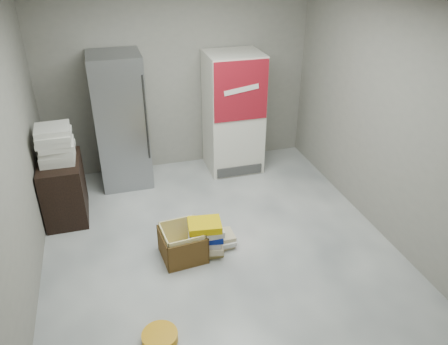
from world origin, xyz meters
The scene contains 10 objects.
ground centered at (0.00, 0.00, 0.00)m, with size 5.00×5.00×0.00m, color silver.
room_shell centered at (0.00, 0.00, 1.80)m, with size 4.04×5.04×2.82m.
steel_fridge centered at (-0.90, 2.13, 0.95)m, with size 0.70×0.72×1.90m.
coke_cooler centered at (0.75, 2.12, 0.90)m, with size 0.80×0.73×1.80m.
wood_shelf centered at (-1.73, 1.40, 0.40)m, with size 0.50×0.80×0.80m, color black.
supply_box_stack centered at (-1.72, 1.40, 1.03)m, with size 0.43×0.44×0.45m.
phonebook_stack_main centered at (-0.18, 0.14, 0.23)m, with size 0.43×0.38×0.45m.
phonebook_stack_side centered at (0.01, 0.24, 0.07)m, with size 0.37×0.30×0.15m.
cardboard_box centered at (-0.44, 0.17, 0.16)m, with size 0.52×0.52×0.38m.
bucket_lid centered at (-0.88, -0.95, 0.04)m, with size 0.33×0.33×0.09m, color orange.
Camera 1 is at (-1.08, -3.76, 3.27)m, focal length 35.00 mm.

